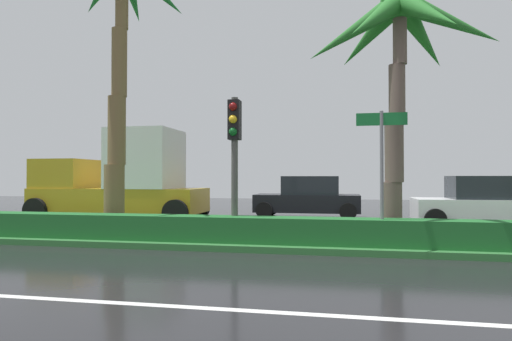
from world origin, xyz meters
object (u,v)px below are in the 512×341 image
Objects in this scene: car_in_traffic_leading at (308,198)px; palm_tree_centre_left at (398,42)px; car_in_traffic_second at (484,203)px; street_name_sign at (382,159)px; box_truck_lead at (122,181)px; palm_tree_mid_left at (121,7)px; traffic_signal_median_left at (234,142)px.

palm_tree_centre_left is at bearing 110.00° from car_in_traffic_leading.
street_name_sign is at bearing 55.69° from car_in_traffic_second.
car_in_traffic_second is (12.80, 0.32, -0.72)m from box_truck_lead.
street_name_sign is at bearing -8.17° from palm_tree_mid_left.
street_name_sign is 0.70× the size of car_in_traffic_second.
palm_tree_mid_left is 2.68× the size of street_name_sign.
traffic_signal_median_left is at bearing 176.15° from street_name_sign.
street_name_sign is 6.80m from car_in_traffic_second.
box_truck_lead is (-9.03, 5.20, -0.53)m from street_name_sign.
box_truck_lead reaches higher than car_in_traffic_leading.
car_in_traffic_leading is (1.23, 7.90, -1.71)m from traffic_signal_median_left.
box_truck_lead is at bearing 150.05° from street_name_sign.
street_name_sign is at bearing 150.05° from box_truck_lead.
palm_tree_mid_left is 1.30× the size of palm_tree_centre_left.
palm_tree_centre_left reaches higher than street_name_sign.
traffic_signal_median_left reaches higher than street_name_sign.
car_in_traffic_second is at bearing 55.69° from street_name_sign.
palm_tree_centre_left reaches higher than car_in_traffic_second.
car_in_traffic_second is at bearing 54.94° from palm_tree_centre_left.
street_name_sign is 10.44m from box_truck_lead.
street_name_sign reaches higher than car_in_traffic_leading.
box_truck_lead is at bearing 138.46° from traffic_signal_median_left.
box_truck_lead is 1.49× the size of car_in_traffic_leading.
traffic_signal_median_left is 0.81× the size of car_in_traffic_leading.
street_name_sign is (-0.47, -0.82, -2.84)m from palm_tree_centre_left.
street_name_sign is at bearing 105.08° from car_in_traffic_leading.
palm_tree_mid_left reaches higher than traffic_signal_median_left.
car_in_traffic_leading is 1.00× the size of car_in_traffic_second.
palm_tree_mid_left is 6.79m from box_truck_lead.
street_name_sign is 0.47× the size of box_truck_lead.
car_in_traffic_leading is (4.63, 7.16, -5.56)m from palm_tree_mid_left.
street_name_sign reaches higher than car_in_traffic_second.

